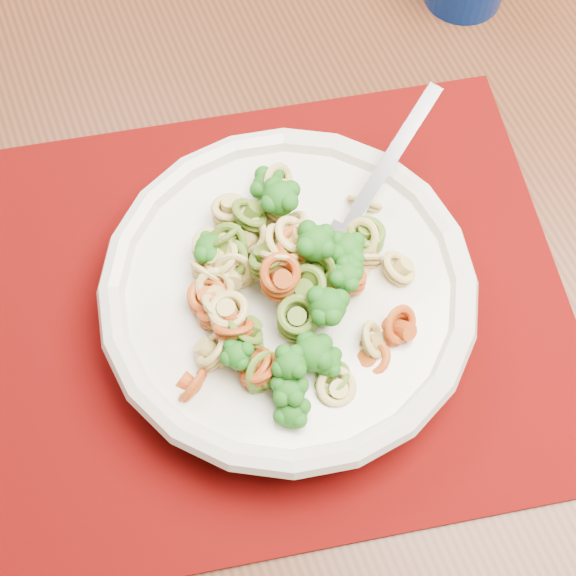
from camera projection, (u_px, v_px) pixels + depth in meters
dining_table at (243, 263)px, 0.73m from camera, size 1.58×1.24×0.70m
placemat at (259, 308)px, 0.61m from camera, size 0.58×0.53×0.00m
pasta_bowl at (288, 293)px, 0.58m from camera, size 0.27×0.27×0.05m
pasta_broccoli_heap at (288, 284)px, 0.56m from camera, size 0.23×0.23×0.06m
fork at (338, 242)px, 0.58m from camera, size 0.18×0.08×0.08m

